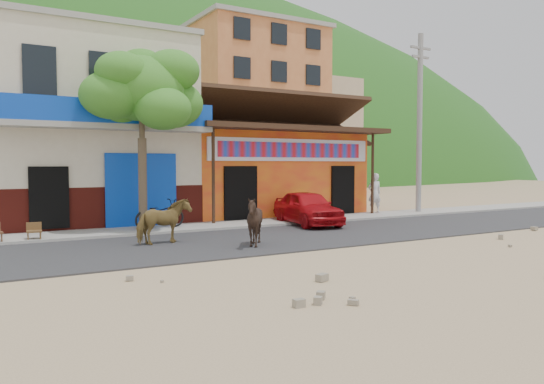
# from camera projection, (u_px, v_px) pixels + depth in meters

# --- Properties ---
(ground) EXTENTS (120.00, 120.00, 0.00)m
(ground) POSITION_uv_depth(u_px,v_px,m) (368.00, 246.00, 14.78)
(ground) COLOR #9E825B
(ground) RESTS_ON ground
(road) EXTENTS (60.00, 5.00, 0.04)m
(road) POSITION_uv_depth(u_px,v_px,m) (316.00, 235.00, 16.92)
(road) COLOR #28282B
(road) RESTS_ON ground
(sidewalk) EXTENTS (60.00, 2.00, 0.12)m
(sidewalk) POSITION_uv_depth(u_px,v_px,m) (262.00, 223.00, 19.92)
(sidewalk) COLOR gray
(sidewalk) RESTS_ON ground
(dance_club) EXTENTS (8.00, 6.00, 3.60)m
(dance_club) POSITION_uv_depth(u_px,v_px,m) (257.00, 175.00, 24.29)
(dance_club) COLOR orange
(dance_club) RESTS_ON ground
(cafe_building) EXTENTS (7.00, 6.00, 7.00)m
(cafe_building) POSITION_uv_depth(u_px,v_px,m) (86.00, 132.00, 20.37)
(cafe_building) COLOR beige
(cafe_building) RESTS_ON ground
(apartment_front) EXTENTS (9.00, 9.00, 12.00)m
(apartment_front) POSITION_uv_depth(u_px,v_px,m) (247.00, 114.00, 39.66)
(apartment_front) COLOR #CC723F
(apartment_front) RESTS_ON ground
(apartment_rear) EXTENTS (8.00, 8.00, 10.00)m
(apartment_rear) POSITION_uv_depth(u_px,v_px,m) (302.00, 135.00, 49.45)
(apartment_rear) COLOR tan
(apartment_rear) RESTS_ON ground
(hillside) EXTENTS (100.00, 40.00, 24.00)m
(hillside) POSITION_uv_depth(u_px,v_px,m) (36.00, 95.00, 74.24)
(hillside) COLOR #194C14
(hillside) RESTS_ON ground
(tree) EXTENTS (3.00, 3.00, 6.00)m
(tree) POSITION_uv_depth(u_px,v_px,m) (142.00, 138.00, 17.25)
(tree) COLOR #2D721E
(tree) RESTS_ON sidewalk
(utility_pole) EXTENTS (0.24, 0.24, 8.00)m
(utility_pole) POSITION_uv_depth(u_px,v_px,m) (419.00, 123.00, 23.90)
(utility_pole) COLOR gray
(utility_pole) RESTS_ON sidewalk
(cow_tan) EXTENTS (1.60, 0.96, 1.27)m
(cow_tan) POSITION_uv_depth(u_px,v_px,m) (164.00, 221.00, 14.78)
(cow_tan) COLOR olive
(cow_tan) RESTS_ON road
(cow_dark) EXTENTS (1.45, 1.35, 1.35)m
(cow_dark) POSITION_uv_depth(u_px,v_px,m) (254.00, 222.00, 14.36)
(cow_dark) COLOR black
(cow_dark) RESTS_ON road
(red_car) EXTENTS (2.07, 3.92, 1.27)m
(red_car) POSITION_uv_depth(u_px,v_px,m) (307.00, 208.00, 19.50)
(red_car) COLOR #B50C13
(red_car) RESTS_ON road
(scooter) EXTENTS (1.94, 1.01, 0.97)m
(scooter) POSITION_uv_depth(u_px,v_px,m) (160.00, 214.00, 17.77)
(scooter) COLOR black
(scooter) RESTS_ON sidewalk
(pedestrian) EXTENTS (0.70, 0.53, 1.75)m
(pedestrian) POSITION_uv_depth(u_px,v_px,m) (375.00, 193.00, 23.38)
(pedestrian) COLOR silver
(pedestrian) RESTS_ON sidewalk
(cafe_chair_right) EXTENTS (0.45, 0.45, 0.88)m
(cafe_chair_right) POSITION_uv_depth(u_px,v_px,m) (34.00, 224.00, 15.24)
(cafe_chair_right) COLOR #50381A
(cafe_chair_right) RESTS_ON sidewalk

